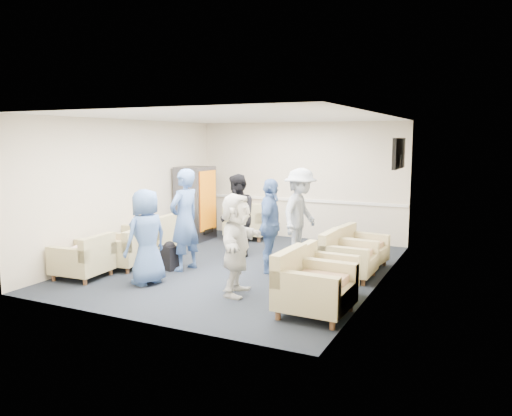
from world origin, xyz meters
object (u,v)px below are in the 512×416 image
at_px(vending_machine, 196,203).
at_px(person_front_right, 236,244).
at_px(armchair_right_near, 311,288).
at_px(armchair_right_midfar, 346,259).
at_px(person_back_right, 300,214).
at_px(person_front_left, 146,237).
at_px(person_mid_left, 185,220).
at_px(armchair_right_far, 359,250).
at_px(armchair_left_mid, 124,251).
at_px(person_back_left, 238,216).
at_px(armchair_left_near, 85,260).
at_px(armchair_left_far, 155,237).
at_px(armchair_right_midnear, 322,275).
at_px(armchair_corner, 247,223).
at_px(person_mid_right, 270,226).

xyz_separation_m(vending_machine, person_front_right, (2.77, -3.23, -0.08)).
xyz_separation_m(armchair_right_near, armchair_right_midfar, (-0.06, 1.94, -0.04)).
distance_m(vending_machine, person_back_right, 2.92).
xyz_separation_m(person_front_left, person_mid_left, (0.07, 0.98, 0.13)).
distance_m(armchair_right_far, person_back_right, 1.33).
distance_m(armchair_left_mid, vending_machine, 2.82).
bearing_deg(armchair_left_mid, person_back_left, 131.67).
bearing_deg(armchair_right_near, vending_machine, 50.46).
height_order(armchair_left_near, armchair_left_far, armchair_left_far).
distance_m(armchair_right_midfar, person_front_left, 3.31).
height_order(armchair_right_far, person_front_left, person_front_left).
xyz_separation_m(armchair_right_midfar, person_mid_left, (-2.72, -0.74, 0.58)).
bearing_deg(vending_machine, armchair_right_far, -11.58).
distance_m(armchair_left_near, armchair_right_midnear, 3.97).
relative_size(armchair_left_near, armchair_right_far, 0.95).
xyz_separation_m(armchair_right_near, armchair_right_far, (-0.05, 2.77, -0.05)).
distance_m(armchair_left_far, armchair_right_near, 4.47).
distance_m(armchair_left_mid, armchair_corner, 3.44).
distance_m(armchair_right_near, armchair_right_midfar, 1.95).
bearing_deg(armchair_left_far, person_mid_left, 54.77).
xyz_separation_m(armchair_right_near, armchair_right_midnear, (-0.11, 0.79, -0.04)).
relative_size(person_mid_left, person_back_left, 1.10).
bearing_deg(armchair_right_midnear, person_mid_right, 54.90).
distance_m(person_mid_left, person_back_right, 2.29).
height_order(person_mid_left, person_mid_right, person_mid_left).
xyz_separation_m(armchair_left_far, armchair_right_midfar, (3.95, -0.02, -0.02)).
height_order(armchair_left_mid, armchair_right_near, armchair_right_near).
height_order(person_mid_right, person_front_right, person_mid_right).
bearing_deg(person_mid_right, armchair_right_midnear, -139.58).
bearing_deg(person_front_left, armchair_right_near, 101.22).
relative_size(armchair_left_mid, armchair_right_near, 0.93).
relative_size(armchair_left_mid, armchair_right_far, 0.98).
xyz_separation_m(armchair_corner, person_front_right, (1.74, -3.81, 0.40)).
distance_m(armchair_right_far, person_mid_right, 1.75).
bearing_deg(vending_machine, person_front_right, -49.37).
bearing_deg(person_front_right, armchair_right_far, -39.16).
height_order(armchair_left_mid, person_mid_right, person_mid_right).
relative_size(person_back_right, person_front_right, 1.15).
height_order(person_back_left, person_mid_right, person_mid_right).
bearing_deg(person_back_left, person_mid_right, 3.86).
relative_size(armchair_left_mid, person_front_right, 0.57).
distance_m(armchair_right_near, vending_machine, 5.46).
xyz_separation_m(armchair_left_mid, armchair_corner, (0.81, 3.34, 0.06)).
xyz_separation_m(armchair_right_near, armchair_corner, (-3.04, 4.17, 0.01)).
bearing_deg(person_mid_right, person_front_right, 169.08).
height_order(armchair_corner, vending_machine, vending_machine).
distance_m(armchair_right_midnear, person_front_left, 2.84).
distance_m(person_front_left, person_mid_left, 1.00).
bearing_deg(person_front_right, armchair_left_far, 47.71).
relative_size(armchair_right_near, person_mid_right, 0.57).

